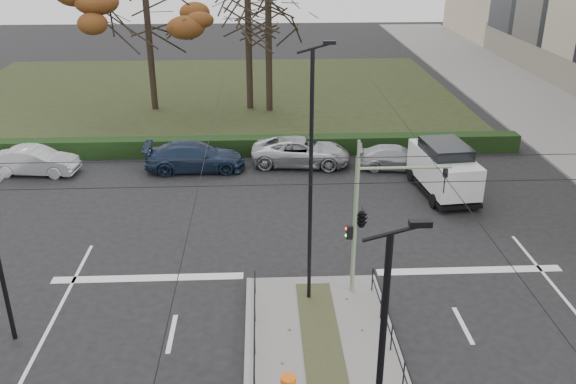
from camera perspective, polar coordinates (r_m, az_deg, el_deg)
The scene contains 13 objects.
ground at distance 18.52m, azimuth 3.51°, elevation -16.38°, with size 140.00×140.00×0.00m, color black.
sidewalk_east at distance 42.81m, azimuth 25.05°, elevation 5.32°, with size 8.00×90.00×0.14m, color #63615F.
park at distance 47.78m, azimuth -7.78°, elevation 9.03°, with size 38.00×26.00×0.10m, color #242E17.
hedge at distance 34.89m, azimuth -9.55°, elevation 4.20°, with size 38.00×1.00×1.00m, color black.
catenary at distance 17.94m, azimuth 3.25°, elevation -4.61°, with size 20.00×34.00×6.00m.
traffic_light at distance 20.44m, azimuth 7.12°, elevation -2.24°, with size 3.39×1.93×4.99m.
streetlamp_median_far at distance 19.27m, azimuth 2.19°, elevation 1.28°, with size 0.73×0.15×8.72m.
parked_car_second at distance 34.26m, azimuth -22.57°, elevation 2.70°, with size 1.52×4.36×1.44m, color #ACAFB4.
parked_car_third at distance 32.53m, azimuth -8.70°, elevation 3.31°, with size 2.13×5.23×1.52m, color #1C2A43.
parked_car_fourth at distance 32.95m, azimuth 1.22°, elevation 3.80°, with size 2.44×5.30×1.47m, color #ACAFB4.
white_van at distance 30.04m, azimuth 14.36°, elevation 2.23°, with size 2.57×5.00×2.54m.
bare_tree_center at distance 41.64m, azimuth -1.87°, elevation 17.56°, with size 6.20×6.20×10.65m.
parked_car_fifth at distance 32.93m, azimuth 10.15°, elevation 3.19°, with size 1.72×4.22×1.23m, color #ACAFB4.
Camera 1 is at (-1.74, -14.10, 11.88)m, focal length 38.00 mm.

